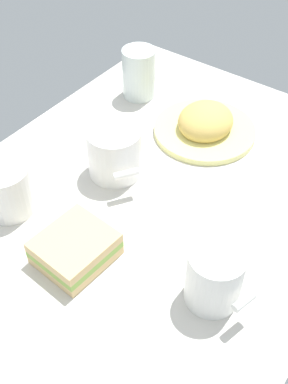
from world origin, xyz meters
The scene contains 7 objects.
tabletop centered at (0.00, 0.00, 1.00)cm, with size 90.00×64.00×2.00cm, color beige.
plate_of_food centered at (22.70, 2.00, 3.94)cm, with size 19.86×19.86×6.34cm.
coffee_mug_black centered at (-13.67, 17.42, 6.42)cm, with size 8.30×10.66×8.57cm.
coffee_mug_milky centered at (-8.73, -18.28, 6.83)cm, with size 7.79×10.04×9.39cm.
coffee_mug_spare centered at (3.58, 8.99, 6.70)cm, with size 10.42×11.76×9.13cm.
sandwich_main centered at (-14.98, 1.68, 4.20)cm, with size 11.44×10.44×4.40cm.
glass_of_milk centered at (25.70, 20.27, 6.84)cm, with size 6.96×6.96×10.48cm.
Camera 1 is at (-44.53, -32.85, 60.74)cm, focal length 44.92 mm.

